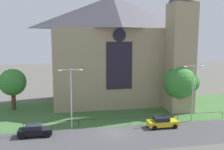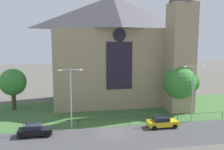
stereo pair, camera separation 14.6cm
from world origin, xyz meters
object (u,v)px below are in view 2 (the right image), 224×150
(church_building, at_px, (117,49))
(streetlamp_near, at_px, (71,91))
(tree_right_near, at_px, (179,83))
(tree_right_far, at_px, (189,83))
(parked_car_black, at_px, (35,130))
(streetlamp_far, at_px, (193,86))
(parked_car_yellow, at_px, (162,122))
(tree_left_far, at_px, (13,82))

(church_building, xyz_separation_m, streetlamp_near, (-9.06, -13.04, -4.96))
(tree_right_near, bearing_deg, tree_right_far, 51.94)
(tree_right_near, distance_m, tree_right_far, 8.05)
(tree_right_far, height_order, parked_car_black, tree_right_far)
(streetlamp_far, distance_m, parked_car_black, 23.02)
(church_building, distance_m, tree_right_near, 13.33)
(streetlamp_near, relative_size, streetlamp_far, 0.99)
(church_building, bearing_deg, streetlamp_near, -124.81)
(streetlamp_far, xyz_separation_m, parked_car_yellow, (-5.37, -1.81, -4.63))
(church_building, relative_size, tree_right_near, 3.33)
(tree_right_near, xyz_separation_m, parked_car_black, (-22.32, -6.11, -4.36))
(tree_right_near, relative_size, parked_car_yellow, 1.86)
(streetlamp_near, bearing_deg, tree_right_near, 13.51)
(streetlamp_near, bearing_deg, tree_right_far, 24.96)
(tree_right_far, bearing_deg, streetlamp_far, -114.31)
(streetlamp_far, bearing_deg, parked_car_yellow, -161.40)
(parked_car_black, bearing_deg, tree_right_near, 15.96)
(tree_right_near, distance_m, tree_left_far, 28.14)
(tree_left_far, bearing_deg, parked_car_black, -69.39)
(tree_right_far, relative_size, parked_car_yellow, 1.40)
(tree_right_near, height_order, tree_left_far, tree_right_near)
(tree_left_far, distance_m, tree_right_far, 32.17)
(tree_right_near, bearing_deg, tree_left_far, 165.59)
(tree_right_near, relative_size, tree_right_far, 1.33)
(parked_car_black, bearing_deg, tree_left_far, 111.27)
(church_building, xyz_separation_m, parked_car_black, (-13.73, -14.91, -9.53))
(tree_right_far, relative_size, streetlamp_far, 0.69)
(church_building, bearing_deg, tree_left_far, -174.51)
(church_building, distance_m, parked_car_black, 22.39)
(church_building, height_order, streetlamp_far, church_building)
(tree_right_far, distance_m, parked_car_yellow, 16.22)
(church_building, relative_size, parked_car_yellow, 6.18)
(streetlamp_near, relative_size, parked_car_yellow, 1.99)
(parked_car_black, bearing_deg, streetlamp_far, 5.41)
(tree_left_far, distance_m, streetlamp_far, 29.63)
(church_building, height_order, parked_car_black, church_building)
(tree_left_far, height_order, streetlamp_near, streetlamp_near)
(tree_right_near, bearing_deg, church_building, 134.31)
(tree_right_far, xyz_separation_m, parked_car_yellow, (-10.11, -12.31, -3.10))
(church_building, xyz_separation_m, tree_right_near, (8.59, -8.80, -5.17))
(tree_right_near, bearing_deg, parked_car_yellow, -130.74)
(streetlamp_near, distance_m, parked_car_black, 6.79)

